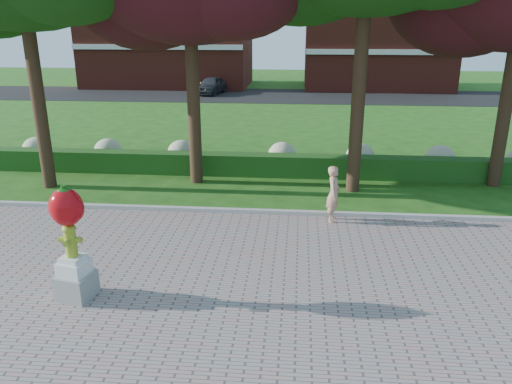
{
  "coord_description": "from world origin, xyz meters",
  "views": [
    {
      "loc": [
        1.62,
        -10.88,
        5.5
      ],
      "look_at": [
        0.58,
        1.0,
        1.39
      ],
      "focal_mm": 35.0,
      "sensor_mm": 36.0,
      "label": 1
    }
  ],
  "objects": [
    {
      "name": "lawn_hedge",
      "position": [
        0.0,
        7.0,
        0.4
      ],
      "size": [
        24.0,
        0.7,
        0.8
      ],
      "primitive_type": "cube",
      "color": "#133F12",
      "rests_on": "ground"
    },
    {
      "name": "parked_car",
      "position": [
        -5.38,
        28.6,
        0.69
      ],
      "size": [
        2.26,
        4.16,
        1.34
      ],
      "primitive_type": "imported",
      "rotation": [
        0.0,
        0.0,
        -0.18
      ],
      "color": "#3B3E43",
      "rests_on": "street"
    },
    {
      "name": "hydrant_sculpture",
      "position": [
        -2.88,
        -2.11,
        1.34
      ],
      "size": [
        0.78,
        0.78,
        2.45
      ],
      "rotation": [
        0.0,
        0.0,
        -0.2
      ],
      "color": "gray",
      "rests_on": "walkway"
    },
    {
      "name": "building_right",
      "position": [
        8.0,
        34.0,
        3.2
      ],
      "size": [
        12.0,
        8.0,
        6.4
      ],
      "primitive_type": "cube",
      "color": "maroon",
      "rests_on": "ground"
    },
    {
      "name": "woman",
      "position": [
        2.65,
        2.6,
        0.85
      ],
      "size": [
        0.47,
        0.64,
        1.63
      ],
      "primitive_type": "imported",
      "rotation": [
        0.0,
        0.0,
        1.42
      ],
      "color": "tan",
      "rests_on": "walkway"
    },
    {
      "name": "curb",
      "position": [
        0.0,
        3.0,
        0.07
      ],
      "size": [
        40.0,
        0.18,
        0.15
      ],
      "primitive_type": "cube",
      "color": "#ADADA5",
      "rests_on": "ground"
    },
    {
      "name": "street",
      "position": [
        0.0,
        28.0,
        0.01
      ],
      "size": [
        50.0,
        8.0,
        0.02
      ],
      "primitive_type": "cube",
      "color": "black",
      "rests_on": "ground"
    },
    {
      "name": "walkway",
      "position": [
        0.0,
        -4.0,
        0.02
      ],
      "size": [
        40.0,
        14.0,
        0.04
      ],
      "primitive_type": "cube",
      "color": "gray",
      "rests_on": "ground"
    },
    {
      "name": "hydrangea_row",
      "position": [
        0.57,
        8.0,
        0.55
      ],
      "size": [
        20.1,
        1.1,
        0.99
      ],
      "color": "#B4B68B",
      "rests_on": "ground"
    },
    {
      "name": "building_left",
      "position": [
        -10.0,
        34.0,
        3.5
      ],
      "size": [
        14.0,
        8.0,
        7.0
      ],
      "primitive_type": "cube",
      "color": "maroon",
      "rests_on": "ground"
    },
    {
      "name": "ground",
      "position": [
        0.0,
        0.0,
        0.0
      ],
      "size": [
        100.0,
        100.0,
        0.0
      ],
      "primitive_type": "plane",
      "color": "#1E4C13",
      "rests_on": "ground"
    }
  ]
}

